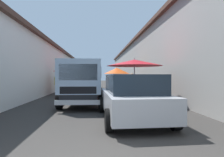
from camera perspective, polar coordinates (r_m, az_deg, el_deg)
The scene contains 11 objects.
ground at distance 16.13m, azimuth -4.06°, elevation -4.27°, with size 90.00×90.00×0.00m, color #33302D.
building_left_whitewash at distance 19.70m, azimuth -25.68°, elevation 2.60°, with size 49.80×7.50×4.13m.
building_right_concrete at distance 19.75m, azimuth 17.52°, elevation 4.26°, with size 49.80×7.50×5.25m.
fruit_stall_far_right at distance 9.48m, azimuth 6.54°, elevation 2.97°, with size 2.73×2.73×2.29m.
fruit_stall_mid_lane at distance 15.13m, azimuth -13.19°, elevation 1.16°, with size 2.18×2.18×2.16m.
fruit_stall_near_left at distance 19.07m, azimuth -9.83°, elevation 1.86°, with size 2.29×2.29×2.44m.
fruit_stall_far_left at distance 15.66m, azimuth 1.54°, elevation 1.41°, with size 2.11×2.11×2.16m.
hatchback_car at distance 6.21m, azimuth 5.94°, elevation -5.43°, with size 3.97×2.05×1.45m.
delivery_truck at distance 8.90m, azimuth -8.89°, elevation -1.63°, with size 4.95×2.04×2.08m.
vendor_by_crates at distance 13.76m, azimuth 5.96°, elevation -1.24°, with size 0.31×0.63×1.62m.
vendor_in_shade at distance 13.26m, azimuth -15.57°, elevation -1.57°, with size 0.26×0.62×1.54m.
Camera 1 is at (-2.57, 0.02, 1.40)m, focal length 30.79 mm.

